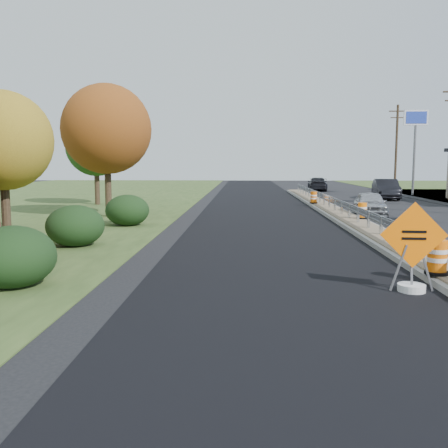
{
  "coord_description": "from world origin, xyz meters",
  "views": [
    {
      "loc": [
        -5.41,
        -17.66,
        3.0
      ],
      "look_at": [
        -6.03,
        -2.08,
        1.1
      ],
      "focal_mm": 40.0,
      "sensor_mm": 36.0,
      "label": 1
    }
  ],
  "objects_px": {
    "caution_sign": "(412,269)",
    "barrel_median_near": "(437,258)",
    "car_dark_mid": "(386,189)",
    "barrel_median_far": "(314,198)",
    "car_silver": "(370,204)",
    "barrel_median_mid": "(362,211)",
    "barrel_shoulder_far": "(390,193)",
    "car_dark_far": "(317,184)"
  },
  "relations": [
    {
      "from": "barrel_median_mid",
      "to": "car_silver",
      "type": "distance_m",
      "value": 3.69
    },
    {
      "from": "barrel_shoulder_far",
      "to": "car_dark_far",
      "type": "xyz_separation_m",
      "value": [
        -4.68,
        10.96,
        0.29
      ]
    },
    {
      "from": "caution_sign",
      "to": "barrel_median_far",
      "type": "bearing_deg",
      "value": 91.14
    },
    {
      "from": "barrel_median_mid",
      "to": "barrel_shoulder_far",
      "type": "bearing_deg",
      "value": 70.25
    },
    {
      "from": "barrel_median_far",
      "to": "car_dark_mid",
      "type": "height_order",
      "value": "car_dark_mid"
    },
    {
      "from": "barrel_median_far",
      "to": "barrel_shoulder_far",
      "type": "relative_size",
      "value": 0.88
    },
    {
      "from": "barrel_median_near",
      "to": "barrel_shoulder_far",
      "type": "xyz_separation_m",
      "value": [
        7.86,
        31.51,
        -0.21
      ]
    },
    {
      "from": "car_silver",
      "to": "car_dark_far",
      "type": "relative_size",
      "value": 0.82
    },
    {
      "from": "barrel_median_mid",
      "to": "car_dark_mid",
      "type": "height_order",
      "value": "car_dark_mid"
    },
    {
      "from": "barrel_median_far",
      "to": "caution_sign",
      "type": "bearing_deg",
      "value": -92.25
    },
    {
      "from": "barrel_median_mid",
      "to": "car_dark_mid",
      "type": "relative_size",
      "value": 0.16
    },
    {
      "from": "barrel_median_mid",
      "to": "barrel_median_near",
      "type": "bearing_deg",
      "value": -94.95
    },
    {
      "from": "barrel_median_near",
      "to": "barrel_shoulder_far",
      "type": "distance_m",
      "value": 32.47
    },
    {
      "from": "caution_sign",
      "to": "car_silver",
      "type": "relative_size",
      "value": 0.51
    },
    {
      "from": "car_dark_mid",
      "to": "barrel_median_mid",
      "type": "bearing_deg",
      "value": -101.84
    },
    {
      "from": "barrel_median_near",
      "to": "caution_sign",
      "type": "bearing_deg",
      "value": -135.18
    },
    {
      "from": "barrel_median_near",
      "to": "barrel_median_far",
      "type": "relative_size",
      "value": 1.07
    },
    {
      "from": "car_dark_mid",
      "to": "barrel_median_near",
      "type": "bearing_deg",
      "value": -95.98
    },
    {
      "from": "barrel_median_near",
      "to": "barrel_median_mid",
      "type": "height_order",
      "value": "barrel_median_near"
    },
    {
      "from": "barrel_median_far",
      "to": "car_dark_far",
      "type": "height_order",
      "value": "car_dark_far"
    },
    {
      "from": "barrel_shoulder_far",
      "to": "caution_sign",
      "type": "bearing_deg",
      "value": -105.14
    },
    {
      "from": "barrel_median_near",
      "to": "car_dark_far",
      "type": "bearing_deg",
      "value": 85.72
    },
    {
      "from": "barrel_median_near",
      "to": "barrel_median_mid",
      "type": "xyz_separation_m",
      "value": [
        1.1,
        12.69,
        -0.03
      ]
    },
    {
      "from": "barrel_median_near",
      "to": "barrel_median_far",
      "type": "xyz_separation_m",
      "value": [
        -0.0,
        22.31,
        -0.03
      ]
    },
    {
      "from": "barrel_median_mid",
      "to": "caution_sign",
      "type": "bearing_deg",
      "value": -98.41
    },
    {
      "from": "barrel_median_far",
      "to": "car_dark_mid",
      "type": "bearing_deg",
      "value": 46.81
    },
    {
      "from": "caution_sign",
      "to": "barrel_shoulder_far",
      "type": "distance_m",
      "value": 33.58
    },
    {
      "from": "barrel_median_far",
      "to": "barrel_shoulder_far",
      "type": "bearing_deg",
      "value": 49.48
    },
    {
      "from": "caution_sign",
      "to": "barrel_median_near",
      "type": "xyz_separation_m",
      "value": [
        0.91,
        0.91,
        0.11
      ]
    },
    {
      "from": "barrel_median_mid",
      "to": "car_dark_mid",
      "type": "distance_m",
      "value": 18.17
    },
    {
      "from": "barrel_median_near",
      "to": "car_silver",
      "type": "height_order",
      "value": "car_silver"
    },
    {
      "from": "barrel_median_mid",
      "to": "barrel_median_far",
      "type": "relative_size",
      "value": 0.99
    },
    {
      "from": "caution_sign",
      "to": "car_silver",
      "type": "distance_m",
      "value": 17.38
    },
    {
      "from": "barrel_median_far",
      "to": "car_dark_mid",
      "type": "relative_size",
      "value": 0.16
    },
    {
      "from": "barrel_median_near",
      "to": "car_dark_far",
      "type": "xyz_separation_m",
      "value": [
        3.18,
        42.47,
        0.08
      ]
    },
    {
      "from": "barrel_median_mid",
      "to": "car_silver",
      "type": "relative_size",
      "value": 0.19
    },
    {
      "from": "barrel_median_near",
      "to": "car_silver",
      "type": "distance_m",
      "value": 16.33
    },
    {
      "from": "caution_sign",
      "to": "car_dark_mid",
      "type": "bearing_deg",
      "value": 78.84
    },
    {
      "from": "barrel_median_near",
      "to": "car_dark_mid",
      "type": "height_order",
      "value": "car_dark_mid"
    },
    {
      "from": "car_dark_mid",
      "to": "car_silver",
      "type": "bearing_deg",
      "value": -101.69
    },
    {
      "from": "barrel_median_mid",
      "to": "car_dark_mid",
      "type": "xyz_separation_m",
      "value": [
        5.97,
        17.16,
        0.23
      ]
    },
    {
      "from": "barrel_median_near",
      "to": "barrel_median_far",
      "type": "bearing_deg",
      "value": 90.0
    }
  ]
}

